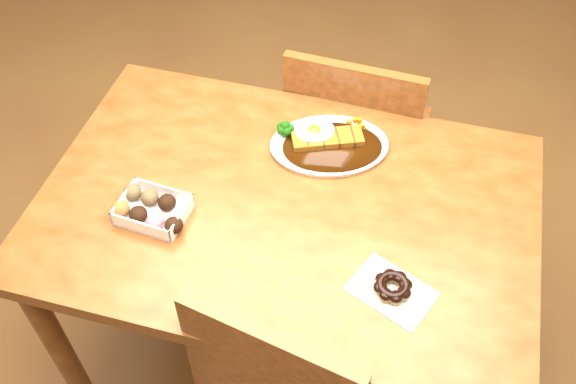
% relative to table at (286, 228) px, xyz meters
% --- Properties ---
extents(ground, '(6.00, 6.00, 0.00)m').
position_rel_table_xyz_m(ground, '(0.00, 0.00, -0.65)').
color(ground, brown).
rests_on(ground, ground).
extents(table, '(1.20, 0.80, 0.75)m').
position_rel_table_xyz_m(table, '(0.00, 0.00, 0.00)').
color(table, '#48280E').
rests_on(table, ground).
extents(chair_far, '(0.44, 0.44, 0.87)m').
position_rel_table_xyz_m(chair_far, '(0.09, 0.53, -0.17)').
color(chair_far, '#48280E').
rests_on(chair_far, ground).
extents(katsu_curry_plate, '(0.36, 0.30, 0.06)m').
position_rel_table_xyz_m(katsu_curry_plate, '(0.05, 0.22, 0.11)').
color(katsu_curry_plate, white).
rests_on(katsu_curry_plate, table).
extents(donut_box, '(0.18, 0.14, 0.04)m').
position_rel_table_xyz_m(donut_box, '(-0.30, -0.12, 0.12)').
color(donut_box, white).
rests_on(donut_box, table).
extents(pon_de_ring, '(0.21, 0.18, 0.03)m').
position_rel_table_xyz_m(pon_de_ring, '(0.29, -0.18, 0.12)').
color(pon_de_ring, silver).
rests_on(pon_de_ring, table).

